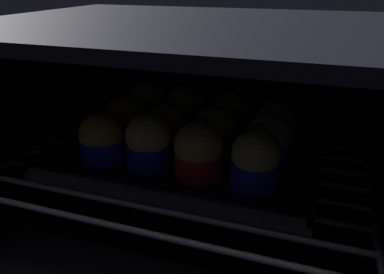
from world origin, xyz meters
TOP-DOWN VIEW (x-y plane):
  - oven_cavity at (0.00, 26.25)cm, footprint 59.00×47.00cm
  - oven_rack at (0.00, 22.00)cm, footprint 54.80×42.00cm
  - baking_tray at (0.00, 23.89)cm, footprint 39.83×31.90cm
  - muffin_row0_col0 at (-11.57, 15.90)cm, footprint 6.85×6.85cm
  - muffin_row0_col1 at (-4.00, 16.31)cm, footprint 6.76×6.76cm
  - muffin_row0_col2 at (3.79, 15.87)cm, footprint 6.91×6.91cm
  - muffin_row0_col3 at (11.79, 15.68)cm, footprint 6.76×6.76cm
  - muffin_row1_col0 at (-12.04, 24.25)cm, footprint 6.94×6.94cm
  - muffin_row1_col1 at (-4.15, 23.80)cm, footprint 6.76×6.76cm
  - muffin_row1_col2 at (3.78, 24.21)cm, footprint 6.97×6.97cm
  - muffin_row1_col3 at (12.27, 23.79)cm, footprint 6.90×6.90cm
  - muffin_row2_col0 at (-11.84, 32.17)cm, footprint 6.94×6.94cm
  - muffin_row2_col1 at (-4.31, 31.91)cm, footprint 6.76×6.76cm
  - muffin_row2_col2 at (4.25, 31.83)cm, footprint 7.06×7.06cm
  - muffin_row2_col3 at (12.20, 31.41)cm, footprint 6.76×6.76cm

SIDE VIEW (x-z plane):
  - oven_rack at x=0.00cm, z-range 13.20..14.00cm
  - baking_tray at x=0.00cm, z-range 13.58..15.78cm
  - oven_cavity at x=0.00cm, z-range -1.50..35.50cm
  - muffin_row1_col1 at x=-4.15cm, z-range 14.66..22.13cm
  - muffin_row1_col2 at x=3.78cm, z-range 14.74..22.10cm
  - muffin_row2_col3 at x=12.20cm, z-range 14.71..22.21cm
  - muffin_row0_col0 at x=-11.57cm, z-range 14.74..22.19cm
  - muffin_row1_col0 at x=-12.04cm, z-range 14.74..22.40cm
  - muffin_row1_col3 at x=12.27cm, z-range 14.57..22.58cm
  - muffin_row2_col2 at x=4.25cm, z-range 14.65..22.80cm
  - muffin_row0_col3 at x=11.79cm, z-range 14.68..23.01cm
  - muffin_row2_col1 at x=-4.31cm, z-range 14.80..22.89cm
  - muffin_row0_col2 at x=3.79cm, z-range 14.58..23.12cm
  - muffin_row2_col0 at x=-11.84cm, z-range 14.84..22.91cm
  - muffin_row0_col1 at x=-4.00cm, z-range 14.85..23.12cm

